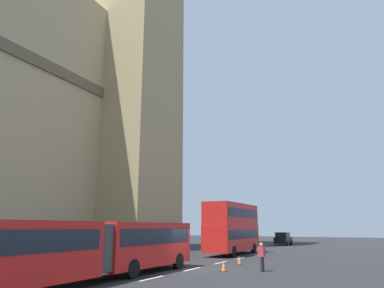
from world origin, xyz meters
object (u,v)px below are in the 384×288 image
(articulated_bus, at_px, (90,245))
(traffic_cone_middle, at_px, (239,260))
(pedestrian_near_cones, at_px, (262,256))
(double_decker_bus, at_px, (232,226))
(traffic_cone_west, at_px, (224,267))
(sedan_lead, at_px, (283,239))

(articulated_bus, distance_m, traffic_cone_middle, 12.15)
(pedestrian_near_cones, bearing_deg, articulated_bus, 141.81)
(double_decker_bus, xyz_separation_m, traffic_cone_west, (-12.80, -4.26, -2.43))
(pedestrian_near_cones, bearing_deg, traffic_cone_west, 117.59)
(double_decker_bus, xyz_separation_m, traffic_cone_middle, (-8.27, -3.62, -2.43))
(articulated_bus, height_order, traffic_cone_middle, articulated_bus)
(sedan_lead, bearing_deg, double_decker_bus, 179.45)
(articulated_bus, distance_m, pedestrian_near_cones, 10.29)
(traffic_cone_west, relative_size, traffic_cone_middle, 1.00)
(double_decker_bus, bearing_deg, sedan_lead, -0.55)
(sedan_lead, height_order, pedestrian_near_cones, sedan_lead)
(sedan_lead, relative_size, traffic_cone_west, 7.59)
(double_decker_bus, relative_size, traffic_cone_middle, 15.93)
(double_decker_bus, distance_m, traffic_cone_middle, 9.35)
(traffic_cone_middle, bearing_deg, double_decker_bus, 23.66)
(traffic_cone_west, bearing_deg, pedestrian_near_cones, -62.41)
(double_decker_bus, distance_m, traffic_cone_west, 13.71)
(double_decker_bus, relative_size, sedan_lead, 2.10)
(double_decker_bus, relative_size, pedestrian_near_cones, 5.47)
(traffic_cone_west, xyz_separation_m, pedestrian_near_cones, (1.09, -2.08, 0.63))
(double_decker_bus, xyz_separation_m, pedestrian_near_cones, (-11.72, -6.34, -1.80))
(articulated_bus, height_order, pedestrian_near_cones, articulated_bus)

